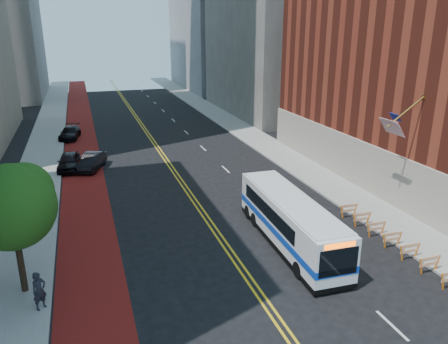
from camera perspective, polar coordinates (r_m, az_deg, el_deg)
ground at (r=21.50m, az=6.96°, el=-18.62°), size 160.00×160.00×0.00m
sidewalk_left at (r=47.36m, az=-22.73°, el=1.30°), size 4.00×140.00×0.15m
sidewalk_right at (r=51.09m, az=5.07°, el=3.87°), size 4.00×140.00×0.15m
bus_lane_paint at (r=47.18m, az=-18.02°, el=1.69°), size 3.60×140.00×0.01m
center_line_inner at (r=47.77m, az=-8.51°, el=2.61°), size 0.14×140.00×0.01m
center_line_outer at (r=47.83m, az=-8.09°, el=2.65°), size 0.14×140.00×0.01m
lane_dashes at (r=56.31m, az=-4.94°, el=5.18°), size 0.14×98.20×0.01m
construction_barriers at (r=28.30m, az=22.08°, el=-8.61°), size 1.42×10.91×1.00m
street_tree at (r=23.15m, az=-25.92°, el=-3.71°), size 4.20×4.20×6.70m
transit_bus at (r=27.25m, az=8.55°, el=-6.24°), size 2.80×11.32×3.09m
car_a at (r=43.75m, az=-19.61°, el=1.32°), size 2.37×4.86×1.60m
car_b at (r=43.21m, az=-16.88°, el=1.34°), size 3.09×4.88×1.52m
car_c at (r=55.94m, az=-19.49°, el=4.84°), size 2.83×5.21×1.43m
pedestrian at (r=22.98m, az=-22.98°, el=-14.10°), size 0.83×0.78×1.91m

